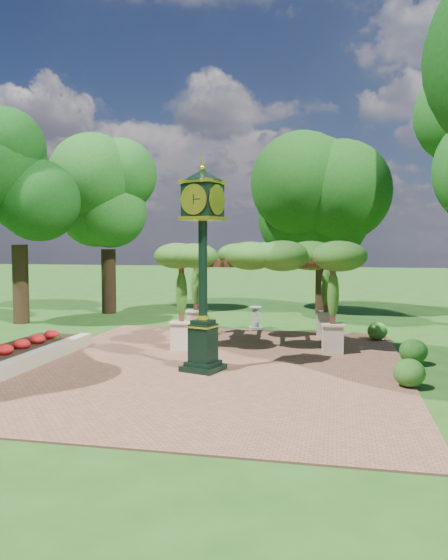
# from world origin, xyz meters

# --- Properties ---
(ground) EXTENTS (120.00, 120.00, 0.00)m
(ground) POSITION_xyz_m (0.00, 0.00, 0.00)
(ground) COLOR #1E4714
(ground) RESTS_ON ground
(brick_plaza) EXTENTS (10.00, 12.00, 0.04)m
(brick_plaza) POSITION_xyz_m (0.00, 1.00, 0.02)
(brick_plaza) COLOR brown
(brick_plaza) RESTS_ON ground
(border_wall) EXTENTS (0.35, 5.00, 0.40)m
(border_wall) POSITION_xyz_m (-4.60, 0.50, 0.20)
(border_wall) COLOR #C6B793
(border_wall) RESTS_ON ground
(flower_bed) EXTENTS (1.50, 5.00, 0.36)m
(flower_bed) POSITION_xyz_m (-5.50, 0.50, 0.18)
(flower_bed) COLOR red
(flower_bed) RESTS_ON ground
(pedestal_clock) EXTENTS (1.28, 1.28, 5.17)m
(pedestal_clock) POSITION_xyz_m (-0.09, 0.35, 3.09)
(pedestal_clock) COLOR black
(pedestal_clock) RESTS_ON brick_plaza
(pergola) EXTENTS (5.53, 3.77, 3.30)m
(pergola) POSITION_xyz_m (0.73, 4.43, 2.71)
(pergola) COLOR #C6B293
(pergola) RESTS_ON brick_plaza
(sundial) EXTENTS (0.57, 0.57, 0.86)m
(sundial) POSITION_xyz_m (0.19, 7.38, 0.38)
(sundial) COLOR gray
(sundial) RESTS_ON ground
(shrub_front) EXTENTS (0.86, 0.86, 0.64)m
(shrub_front) POSITION_xyz_m (4.84, -0.23, 0.36)
(shrub_front) COLOR #295D1A
(shrub_front) RESTS_ON brick_plaza
(shrub_mid) EXTENTS (0.83, 0.83, 0.66)m
(shrub_mid) POSITION_xyz_m (5.25, 2.27, 0.37)
(shrub_mid) COLOR #1C4914
(shrub_mid) RESTS_ON brick_plaza
(shrub_back) EXTENTS (0.86, 0.86, 0.59)m
(shrub_back) POSITION_xyz_m (4.55, 5.72, 0.34)
(shrub_back) COLOR #2E611C
(shrub_back) RESTS_ON brick_plaza
(tree_west_near) EXTENTS (3.81, 3.81, 8.24)m
(tree_west_near) POSITION_xyz_m (-9.34, 6.88, 5.64)
(tree_west_near) COLOR #382516
(tree_west_near) RESTS_ON ground
(tree_west_far) EXTENTS (3.64, 3.64, 7.65)m
(tree_west_far) POSITION_xyz_m (-7.16, 10.60, 5.23)
(tree_west_far) COLOR black
(tree_west_far) RESTS_ON ground
(tree_north) EXTENTS (4.64, 4.64, 8.03)m
(tree_north) POSITION_xyz_m (2.56, 12.56, 5.51)
(tree_north) COLOR #332014
(tree_north) RESTS_ON ground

